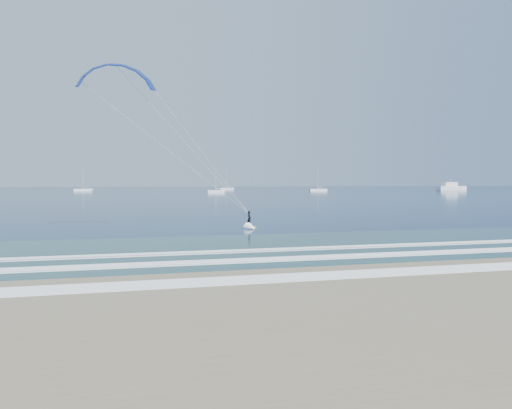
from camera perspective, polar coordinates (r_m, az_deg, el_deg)
The scene contains 7 objects.
ground at distance 25.59m, azimuth 12.93°, elevation -8.43°, with size 900.00×900.00×0.00m, color #07223E.
kitesurfer_rig at distance 45.95m, azimuth -8.78°, elevation 7.56°, with size 19.24×6.30×16.96m.
motor_yacht at distance 288.54m, azimuth 23.19°, elevation 2.01°, with size 17.14×4.57×6.80m.
sailboat_2 at distance 260.46m, azimuth -20.80°, elevation 1.73°, with size 8.98×2.40×12.08m.
sailboat_3 at distance 207.85m, azimuth -5.05°, elevation 1.66°, with size 7.67×2.40×10.79m.
sailboat_4 at distance 285.49m, azimuth -3.68°, elevation 1.99°, with size 8.42×2.40×11.49m.
sailboat_5 at distance 244.81m, azimuth 7.76°, elevation 1.83°, with size 9.54×2.40×12.91m.
Camera 1 is at (-11.29, -22.41, 4.97)m, focal length 32.00 mm.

